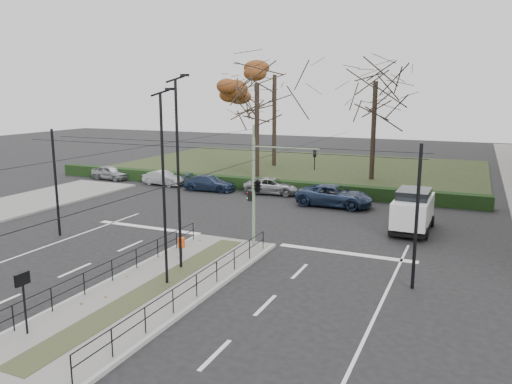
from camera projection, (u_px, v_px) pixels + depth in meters
ground at (187, 271)px, 22.60m from camera, size 140.00×140.00×0.00m
median_island at (155, 289)px, 20.35m from camera, size 4.40×15.00×0.14m
park at (296, 167)px, 53.67m from camera, size 38.00×26.00×0.10m
hedge at (243, 183)px, 41.56m from camera, size 38.00×1.00×1.00m
median_railing at (152, 269)px, 20.08m from camera, size 4.14×13.24×0.92m
catenary at (203, 191)px, 23.38m from camera, size 20.00×34.00×6.00m
traffic_light at (259, 184)px, 25.33m from camera, size 3.79×2.17×5.57m
litter_bin at (181, 243)px, 24.14m from camera, size 0.35×0.35×0.90m
info_panel at (23, 286)px, 16.11m from camera, size 0.12×0.55×2.11m
streetlamp_median_near at (164, 188)px, 19.98m from camera, size 0.67×0.14×7.98m
streetlamp_median_far at (179, 173)px, 21.79m from camera, size 0.71×0.15×8.56m
parked_car_first at (110, 173)px, 46.15m from camera, size 3.87×1.78×1.29m
parked_car_second at (163, 178)px, 43.30m from camera, size 3.84×1.61×1.23m
parked_car_third at (209, 183)px, 40.91m from camera, size 4.48×2.06×1.27m
parked_car_fourth at (273, 186)px, 39.65m from camera, size 4.75×2.60×1.26m
white_van at (413, 209)px, 28.87m from camera, size 2.19×4.66×2.46m
rust_tree at (275, 75)px, 52.64m from camera, size 10.86×10.86×12.72m
bare_tree_center at (375, 89)px, 44.40m from camera, size 6.77×6.77×11.72m
bare_tree_near at (257, 90)px, 45.92m from camera, size 6.30×6.30×11.54m
parked_car_fifth at (335, 196)px, 35.30m from camera, size 5.47×2.63×1.50m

